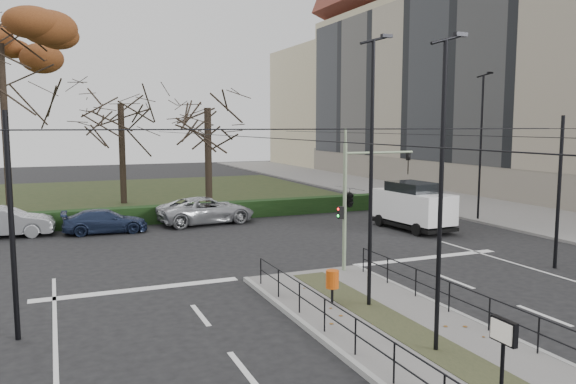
{
  "coord_description": "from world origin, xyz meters",
  "views": [
    {
      "loc": [
        -8.56,
        -13.88,
        5.61
      ],
      "look_at": [
        0.61,
        7.87,
        2.81
      ],
      "focal_mm": 35.0,
      "sensor_mm": 36.0,
      "label": 1
    }
  ],
  "objects_px": {
    "traffic_light": "(351,197)",
    "streetlamp_sidewalk": "(481,145)",
    "litter_bin": "(332,280)",
    "parked_car_fourth": "(207,210)",
    "parked_car_third": "(105,221)",
    "streetlamp_median_far": "(372,171)",
    "parked_car_second": "(4,222)",
    "rust_tree": "(0,44)",
    "bare_tree_near": "(208,116)",
    "bare_tree_center": "(121,111)",
    "white_van": "(413,205)",
    "info_panel": "(503,345)",
    "streetlamp_median_near": "(441,193)"
  },
  "relations": [
    {
      "from": "traffic_light",
      "to": "streetlamp_sidewalk",
      "type": "bearing_deg",
      "value": 30.22
    },
    {
      "from": "litter_bin",
      "to": "parked_car_fourth",
      "type": "bearing_deg",
      "value": 89.13
    },
    {
      "from": "parked_car_third",
      "to": "traffic_light",
      "type": "bearing_deg",
      "value": -143.83
    },
    {
      "from": "litter_bin",
      "to": "streetlamp_sidewalk",
      "type": "distance_m",
      "value": 19.04
    },
    {
      "from": "streetlamp_median_far",
      "to": "parked_car_second",
      "type": "height_order",
      "value": "streetlamp_median_far"
    },
    {
      "from": "traffic_light",
      "to": "streetlamp_median_far",
      "type": "height_order",
      "value": "streetlamp_median_far"
    },
    {
      "from": "rust_tree",
      "to": "bare_tree_near",
      "type": "distance_m",
      "value": 13.85
    },
    {
      "from": "litter_bin",
      "to": "bare_tree_center",
      "type": "bearing_deg",
      "value": 97.0
    },
    {
      "from": "streetlamp_sidewalk",
      "to": "bare_tree_center",
      "type": "xyz_separation_m",
      "value": [
        -18.48,
        15.35,
        2.15
      ]
    },
    {
      "from": "white_van",
      "to": "bare_tree_near",
      "type": "bearing_deg",
      "value": 132.6
    },
    {
      "from": "traffic_light",
      "to": "parked_car_second",
      "type": "bearing_deg",
      "value": 134.6
    },
    {
      "from": "rust_tree",
      "to": "bare_tree_center",
      "type": "distance_m",
      "value": 8.39
    },
    {
      "from": "info_panel",
      "to": "parked_car_fourth",
      "type": "relative_size",
      "value": 0.39
    },
    {
      "from": "streetlamp_median_far",
      "to": "bare_tree_center",
      "type": "bearing_deg",
      "value": 98.86
    },
    {
      "from": "parked_car_third",
      "to": "streetlamp_median_far",
      "type": "bearing_deg",
      "value": -155.53
    },
    {
      "from": "litter_bin",
      "to": "info_panel",
      "type": "distance_m",
      "value": 7.96
    },
    {
      "from": "streetlamp_sidewalk",
      "to": "bare_tree_center",
      "type": "bearing_deg",
      "value": 140.28
    },
    {
      "from": "info_panel",
      "to": "traffic_light",
      "type": "bearing_deg",
      "value": 73.7
    },
    {
      "from": "rust_tree",
      "to": "streetlamp_median_near",
      "type": "bearing_deg",
      "value": -69.34
    },
    {
      "from": "traffic_light",
      "to": "white_van",
      "type": "bearing_deg",
      "value": 41.51
    },
    {
      "from": "white_van",
      "to": "parked_car_fourth",
      "type": "bearing_deg",
      "value": 148.08
    },
    {
      "from": "litter_bin",
      "to": "streetlamp_sidewalk",
      "type": "bearing_deg",
      "value": 35.27
    },
    {
      "from": "info_panel",
      "to": "parked_car_second",
      "type": "bearing_deg",
      "value": 111.32
    },
    {
      "from": "traffic_light",
      "to": "streetlamp_median_near",
      "type": "bearing_deg",
      "value": -103.7
    },
    {
      "from": "streetlamp_median_near",
      "to": "bare_tree_center",
      "type": "height_order",
      "value": "bare_tree_center"
    },
    {
      "from": "parked_car_second",
      "to": "white_van",
      "type": "height_order",
      "value": "white_van"
    },
    {
      "from": "info_panel",
      "to": "streetlamp_median_near",
      "type": "relative_size",
      "value": 0.28
    },
    {
      "from": "rust_tree",
      "to": "bare_tree_center",
      "type": "relative_size",
      "value": 1.49
    },
    {
      "from": "litter_bin",
      "to": "bare_tree_center",
      "type": "height_order",
      "value": "bare_tree_center"
    },
    {
      "from": "bare_tree_center",
      "to": "white_van",
      "type": "bearing_deg",
      "value": -50.45
    },
    {
      "from": "info_panel",
      "to": "streetlamp_median_far",
      "type": "relative_size",
      "value": 0.27
    },
    {
      "from": "parked_car_second",
      "to": "white_van",
      "type": "distance_m",
      "value": 21.18
    },
    {
      "from": "parked_car_second",
      "to": "traffic_light",
      "type": "bearing_deg",
      "value": -130.12
    },
    {
      "from": "litter_bin",
      "to": "white_van",
      "type": "height_order",
      "value": "white_van"
    },
    {
      "from": "bare_tree_center",
      "to": "streetlamp_median_near",
      "type": "bearing_deg",
      "value": -82.73
    },
    {
      "from": "rust_tree",
      "to": "streetlamp_median_far",
      "type": "bearing_deg",
      "value": -66.19
    },
    {
      "from": "rust_tree",
      "to": "parked_car_third",
      "type": "bearing_deg",
      "value": -62.72
    },
    {
      "from": "litter_bin",
      "to": "bare_tree_near",
      "type": "height_order",
      "value": "bare_tree_near"
    },
    {
      "from": "bare_tree_near",
      "to": "parked_car_third",
      "type": "bearing_deg",
      "value": -148.13
    },
    {
      "from": "parked_car_fourth",
      "to": "bare_tree_center",
      "type": "xyz_separation_m",
      "value": [
        -3.45,
        9.97,
        5.86
      ]
    },
    {
      "from": "streetlamp_median_far",
      "to": "white_van",
      "type": "relative_size",
      "value": 1.61
    },
    {
      "from": "rust_tree",
      "to": "parked_car_fourth",
      "type": "bearing_deg",
      "value": -40.39
    },
    {
      "from": "streetlamp_median_far",
      "to": "parked_car_second",
      "type": "relative_size",
      "value": 1.74
    },
    {
      "from": "streetlamp_median_far",
      "to": "info_panel",
      "type": "bearing_deg",
      "value": -103.34
    },
    {
      "from": "parked_car_second",
      "to": "parked_car_third",
      "type": "xyz_separation_m",
      "value": [
        4.78,
        -0.81,
        -0.15
      ]
    },
    {
      "from": "traffic_light",
      "to": "white_van",
      "type": "relative_size",
      "value": 0.95
    },
    {
      "from": "white_van",
      "to": "rust_tree",
      "type": "distance_m",
      "value": 27.27
    },
    {
      "from": "parked_car_third",
      "to": "rust_tree",
      "type": "relative_size",
      "value": 0.31
    },
    {
      "from": "bare_tree_center",
      "to": "bare_tree_near",
      "type": "bearing_deg",
      "value": -55.44
    },
    {
      "from": "streetlamp_median_near",
      "to": "info_panel",
      "type": "bearing_deg",
      "value": -111.59
    }
  ]
}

